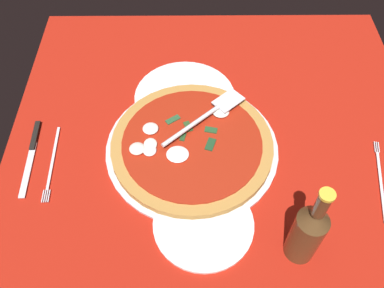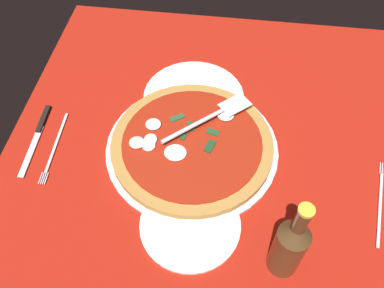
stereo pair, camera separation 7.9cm
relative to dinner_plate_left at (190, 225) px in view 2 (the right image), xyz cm
name	(u,v)px [view 2 (the right image)]	position (x,y,z in cm)	size (l,w,h in cm)	color
ground_plane	(218,149)	(20.69, -3.75, -1.00)	(98.97, 98.97, 0.80)	#A41A0E
checker_pattern	(218,147)	(20.69, -3.75, -0.55)	(98.97, 98.97, 0.10)	white
pizza_pan	(192,148)	(19.36, 2.20, 0.01)	(39.89, 39.89, 1.02)	silver
dinner_plate_left	(190,225)	(0.00, 0.00, 0.00)	(20.69, 20.69, 1.00)	white
dinner_plate_right	(194,97)	(35.59, 3.93, 0.00)	(25.73, 25.73, 1.00)	white
pizza	(191,144)	(19.39, 2.37, 1.49)	(37.32, 37.32, 3.13)	#B37D39
pizza_server	(209,118)	(25.66, -0.98, 4.02)	(18.23, 20.02, 1.00)	silver
place_setting_far	(46,141)	(16.92, 36.69, -0.14)	(22.01, 12.28, 1.40)	white
beer_bottle	(289,246)	(-5.61, -18.52, 8.10)	(5.89, 5.89, 22.33)	#50341B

